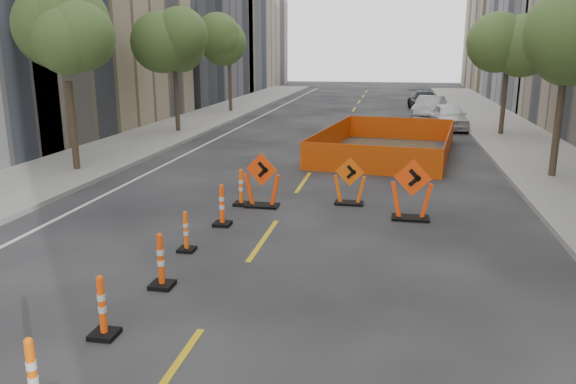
% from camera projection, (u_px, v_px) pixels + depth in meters
% --- Properties ---
extents(ground_plane, '(140.00, 140.00, 0.00)m').
position_uv_depth(ground_plane, '(211.00, 316.00, 9.55)').
color(ground_plane, black).
extents(sidewalk_left, '(4.00, 90.00, 0.15)m').
position_uv_depth(sidewalk_left, '(91.00, 160.00, 22.56)').
color(sidewalk_left, gray).
rests_on(sidewalk_left, ground).
extents(sidewalk_right, '(4.00, 90.00, 0.15)m').
position_uv_depth(sidewalk_right, '(570.00, 178.00, 19.35)').
color(sidewalk_right, gray).
rests_on(sidewalk_right, ground).
extents(bld_left_d, '(12.00, 16.00, 14.00)m').
position_uv_depth(bld_left_d, '(162.00, 17.00, 48.16)').
color(bld_left_d, '#4C4C51').
rests_on(bld_left_d, ground).
extents(bld_right_e, '(12.00, 14.00, 16.00)m').
position_uv_depth(bld_right_e, '(531.00, 14.00, 60.32)').
color(bld_right_e, tan).
rests_on(bld_right_e, ground).
extents(tree_l_b, '(2.80, 2.80, 5.95)m').
position_uv_depth(tree_l_b, '(65.00, 45.00, 19.44)').
color(tree_l_b, '#382B1E').
rests_on(tree_l_b, ground).
extents(tree_l_c, '(2.80, 2.80, 5.95)m').
position_uv_depth(tree_l_c, '(174.00, 46.00, 28.97)').
color(tree_l_c, '#382B1E').
rests_on(tree_l_c, ground).
extents(tree_l_d, '(2.80, 2.80, 5.95)m').
position_uv_depth(tree_l_d, '(229.00, 47.00, 38.49)').
color(tree_l_d, '#382B1E').
rests_on(tree_l_d, ground).
extents(tree_r_b, '(2.80, 2.80, 5.95)m').
position_uv_depth(tree_r_b, '(567.00, 45.00, 18.35)').
color(tree_r_b, '#382B1E').
rests_on(tree_r_b, ground).
extents(tree_r_c, '(2.80, 2.80, 5.95)m').
position_uv_depth(tree_r_c, '(509.00, 46.00, 27.87)').
color(tree_r_c, '#382B1E').
rests_on(tree_r_c, ground).
extents(channelizer_1, '(0.42, 0.42, 1.06)m').
position_uv_depth(channelizer_1, '(33.00, 377.00, 6.85)').
color(channelizer_1, '#F25D0A').
rests_on(channelizer_1, ground).
extents(channelizer_2, '(0.41, 0.41, 1.04)m').
position_uv_depth(channelizer_2, '(102.00, 306.00, 8.73)').
color(channelizer_2, '#FF4A0A').
rests_on(channelizer_2, ground).
extents(channelizer_3, '(0.43, 0.43, 1.09)m').
position_uv_depth(channelizer_3, '(161.00, 260.00, 10.56)').
color(channelizer_3, '#E24109').
rests_on(channelizer_3, ground).
extents(channelizer_4, '(0.37, 0.37, 0.94)m').
position_uv_depth(channelizer_4, '(186.00, 231.00, 12.49)').
color(channelizer_4, '#FA530A').
rests_on(channelizer_4, ground).
extents(channelizer_5, '(0.43, 0.43, 1.09)m').
position_uv_depth(channelizer_5, '(222.00, 205.00, 14.28)').
color(channelizer_5, '#FD450A').
rests_on(channelizer_5, ground).
extents(channelizer_6, '(0.42, 0.42, 1.07)m').
position_uv_depth(channelizer_6, '(241.00, 187.00, 16.15)').
color(channelizer_6, '#FF550A').
rests_on(channelizer_6, ground).
extents(chevron_sign_left, '(1.16, 0.83, 1.58)m').
position_uv_depth(chevron_sign_left, '(262.00, 180.00, 15.93)').
color(chevron_sign_left, '#E63B09').
rests_on(chevron_sign_left, ground).
extents(chevron_sign_center, '(1.00, 0.68, 1.39)m').
position_uv_depth(chevron_sign_center, '(350.00, 181.00, 16.22)').
color(chevron_sign_center, '#D55009').
rests_on(chevron_sign_center, ground).
extents(chevron_sign_right, '(1.22, 0.89, 1.64)m').
position_uv_depth(chevron_sign_right, '(412.00, 189.00, 14.73)').
color(chevron_sign_right, '#E53C09').
rests_on(chevron_sign_right, ground).
extents(safety_fence, '(6.18, 9.25, 1.08)m').
position_uv_depth(safety_fence, '(387.00, 142.00, 24.04)').
color(safety_fence, '#FF4D0D').
rests_on(safety_fence, ground).
extents(parked_car_near, '(2.10, 4.35, 1.43)m').
position_uv_depth(parked_car_near, '(449.00, 116.00, 31.43)').
color(parked_car_near, white).
rests_on(parked_car_near, ground).
extents(parked_car_mid, '(2.50, 4.60, 1.44)m').
position_uv_depth(parked_car_mid, '(429.00, 107.00, 36.22)').
color(parked_car_mid, '#999A9E').
rests_on(parked_car_mid, ground).
extents(parked_car_far, '(2.46, 4.99, 1.39)m').
position_uv_depth(parked_car_far, '(424.00, 101.00, 41.18)').
color(parked_car_far, black).
rests_on(parked_car_far, ground).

